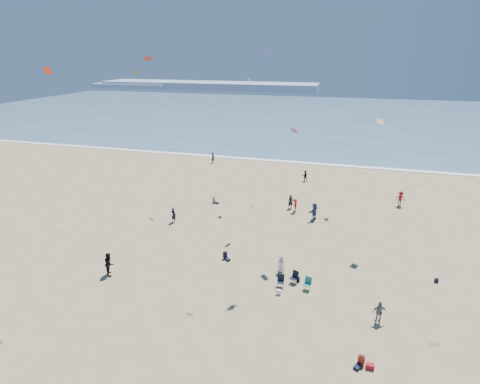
# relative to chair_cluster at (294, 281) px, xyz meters

# --- Properties ---
(ground) EXTENTS (220.00, 220.00, 0.00)m
(ground) POSITION_rel_chair_cluster_xyz_m (-5.75, -9.99, -0.50)
(ground) COLOR tan
(ground) RESTS_ON ground
(ocean) EXTENTS (220.00, 100.00, 0.06)m
(ocean) POSITION_rel_chair_cluster_xyz_m (-5.75, 85.01, -0.47)
(ocean) COLOR #476B84
(ocean) RESTS_ON ground
(surf_line) EXTENTS (220.00, 1.20, 0.08)m
(surf_line) POSITION_rel_chair_cluster_xyz_m (-5.75, 35.01, -0.46)
(surf_line) COLOR white
(surf_line) RESTS_ON ground
(headland_far) EXTENTS (110.00, 20.00, 3.20)m
(headland_far) POSITION_rel_chair_cluster_xyz_m (-65.75, 160.01, 1.10)
(headland_far) COLOR #7A8EA8
(headland_far) RESTS_ON ground
(headland_near) EXTENTS (40.00, 14.00, 2.00)m
(headland_near) POSITION_rel_chair_cluster_xyz_m (-105.75, 155.01, 0.50)
(headland_near) COLOR #7A8EA8
(headland_near) RESTS_ON ground
(standing_flyers) EXTENTS (34.17, 43.01, 1.91)m
(standing_flyers) POSITION_rel_chair_cluster_xyz_m (-1.39, 9.83, 0.37)
(standing_flyers) COLOR maroon
(standing_flyers) RESTS_ON ground
(seated_group) EXTENTS (17.36, 30.42, 0.84)m
(seated_group) POSITION_rel_chair_cluster_xyz_m (-3.43, -3.19, -0.08)
(seated_group) COLOR silver
(seated_group) RESTS_ON ground
(chair_cluster) EXTENTS (2.68, 1.52, 1.00)m
(chair_cluster) POSITION_rel_chair_cluster_xyz_m (0.00, 0.00, 0.00)
(chair_cluster) COLOR black
(chair_cluster) RESTS_ON ground
(white_tote) EXTENTS (0.35, 0.20, 0.40)m
(white_tote) POSITION_rel_chair_cluster_xyz_m (-0.93, -1.30, -0.30)
(white_tote) COLOR white
(white_tote) RESTS_ON ground
(black_backpack) EXTENTS (0.30, 0.22, 0.38)m
(black_backpack) POSITION_rel_chair_cluster_xyz_m (0.23, 0.78, -0.31)
(black_backpack) COLOR black
(black_backpack) RESTS_ON ground
(cooler) EXTENTS (0.45, 0.30, 0.30)m
(cooler) POSITION_rel_chair_cluster_xyz_m (5.33, -6.82, -0.35)
(cooler) COLOR #A81820
(cooler) RESTS_ON ground
(navy_bag) EXTENTS (0.28, 0.18, 0.34)m
(navy_bag) POSITION_rel_chair_cluster_xyz_m (10.76, 3.62, -0.33)
(navy_bag) COLOR black
(navy_bag) RESTS_ON ground
(kites_aloft) EXTENTS (42.80, 44.44, 27.83)m
(kites_aloft) POSITION_rel_chair_cluster_xyz_m (4.91, 2.73, 13.68)
(kites_aloft) COLOR white
(kites_aloft) RESTS_ON ground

